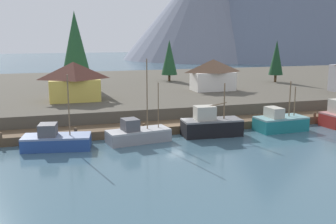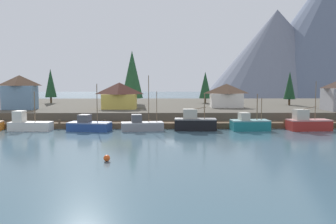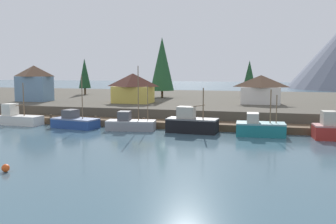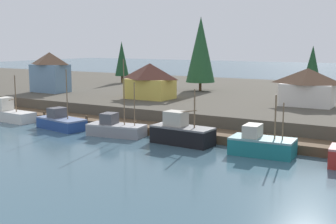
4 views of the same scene
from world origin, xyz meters
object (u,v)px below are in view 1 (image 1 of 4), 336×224
object	(u,v)px
conifer_mid_left	(169,57)
house_white	(213,74)
conifer_back_left	(276,58)
house_yellow	(74,81)
fishing_boat_grey	(137,134)
conifer_near_right	(75,45)
fishing_boat_teal	(280,122)
fishing_boat_black	(211,125)
fishing_boat_blue	(56,140)

from	to	relation	value
conifer_mid_left	house_white	bearing A→B (deg)	-78.92
house_white	conifer_back_left	size ratio (longest dim) A/B	0.89
house_yellow	fishing_boat_grey	bearing A→B (deg)	-70.85
house_white	conifer_near_right	distance (m)	25.04
fishing_boat_grey	house_white	world-z (taller)	fishing_boat_grey
fishing_boat_grey	conifer_near_right	distance (m)	32.73
house_yellow	conifer_near_right	size ratio (longest dim) A/B	0.55
fishing_boat_teal	conifer_near_right	bearing A→B (deg)	122.52
fishing_boat_black	conifer_back_left	world-z (taller)	conifer_back_left
fishing_boat_blue	conifer_back_left	world-z (taller)	conifer_back_left
fishing_boat_blue	conifer_mid_left	world-z (taller)	conifer_mid_left
house_yellow	conifer_near_right	distance (m)	15.58
conifer_mid_left	conifer_back_left	xyz separation A→B (m)	(19.91, -8.08, 0.04)
house_yellow	conifer_near_right	xyz separation A→B (m)	(1.51, 14.77, 4.71)
conifer_near_right	conifer_mid_left	distance (m)	19.93
conifer_mid_left	fishing_boat_blue	bearing A→B (deg)	-123.34
conifer_mid_left	conifer_back_left	world-z (taller)	conifer_mid_left
house_white	fishing_boat_black	bearing A→B (deg)	-113.64
fishing_boat_grey	conifer_near_right	bearing A→B (deg)	88.77
fishing_boat_grey	conifer_mid_left	distance (m)	39.61
fishing_boat_blue	conifer_back_left	bearing A→B (deg)	42.78
fishing_boat_blue	fishing_boat_black	distance (m)	18.11
fishing_boat_teal	house_yellow	size ratio (longest dim) A/B	0.88
fishing_boat_black	conifer_near_right	distance (m)	34.72
conifer_near_right	conifer_mid_left	world-z (taller)	conifer_near_right
fishing_boat_black	conifer_near_right	size ratio (longest dim) A/B	0.53
conifer_near_right	fishing_boat_teal	bearing A→B (deg)	-53.78
house_white	conifer_near_right	size ratio (longest dim) A/B	0.55
conifer_near_right	conifer_back_left	bearing A→B (deg)	-4.54
conifer_near_right	house_white	bearing A→B (deg)	-25.61
fishing_boat_grey	house_yellow	distance (m)	17.89
conifer_back_left	fishing_boat_teal	bearing A→B (deg)	-120.27
house_white	conifer_back_left	xyz separation A→B (m)	(16.86, 7.52, 2.15)
fishing_boat_black	conifer_back_left	size ratio (longest dim) A/B	0.87
fishing_boat_grey	conifer_mid_left	bearing A→B (deg)	58.70
fishing_boat_grey	conifer_back_left	distance (m)	45.19
fishing_boat_grey	house_yellow	xyz separation A→B (m)	(-5.68, 16.37, 4.45)
fishing_boat_blue	house_white	size ratio (longest dim) A/B	1.07
fishing_boat_grey	house_white	distance (m)	27.62
house_yellow	conifer_mid_left	size ratio (longest dim) A/B	0.89
fishing_boat_grey	fishing_boat_teal	bearing A→B (deg)	-8.45
fishing_boat_blue	fishing_boat_grey	bearing A→B (deg)	11.17
fishing_boat_teal	conifer_back_left	world-z (taller)	conifer_back_left
house_yellow	conifer_back_left	distance (m)	42.21
fishing_boat_black	conifer_mid_left	size ratio (longest dim) A/B	0.86
fishing_boat_blue	house_white	bearing A→B (deg)	47.53
fishing_boat_black	house_yellow	bearing A→B (deg)	135.82
fishing_boat_teal	house_white	world-z (taller)	house_white
house_white	fishing_boat_blue	bearing A→B (deg)	-142.44
conifer_back_left	fishing_boat_blue	bearing A→B (deg)	-147.19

